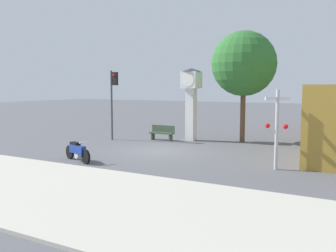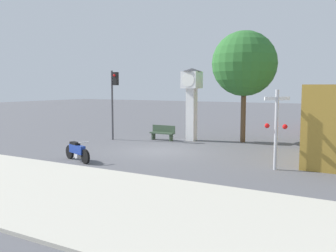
# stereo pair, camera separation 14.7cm
# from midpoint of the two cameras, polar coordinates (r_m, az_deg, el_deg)

# --- Properties ---
(ground_plane) EXTENTS (120.00, 120.00, 0.00)m
(ground_plane) POSITION_cam_midpoint_polar(r_m,az_deg,el_deg) (19.40, -1.44, -3.82)
(ground_plane) COLOR #56565B
(sidewalk_strip) EXTENTS (36.00, 6.00, 0.10)m
(sidewalk_strip) POSITION_cam_midpoint_polar(r_m,az_deg,el_deg) (13.25, -19.98, -8.63)
(sidewalk_strip) COLOR #BCB7A8
(sidewalk_strip) RESTS_ON ground_plane
(motorcycle) EXTENTS (2.05, 0.86, 0.94)m
(motorcycle) POSITION_cam_midpoint_polar(r_m,az_deg,el_deg) (17.17, -13.88, -3.75)
(motorcycle) COLOR black
(motorcycle) RESTS_ON ground_plane
(clock_tower) EXTENTS (1.22, 1.22, 4.43)m
(clock_tower) POSITION_cam_midpoint_polar(r_m,az_deg,el_deg) (22.93, 3.37, 5.10)
(clock_tower) COLOR white
(clock_tower) RESTS_ON ground_plane
(traffic_light) EXTENTS (0.50, 0.35, 4.30)m
(traffic_light) POSITION_cam_midpoint_polar(r_m,az_deg,el_deg) (23.41, -8.51, 5.07)
(traffic_light) COLOR #47474C
(traffic_light) RESTS_ON ground_plane
(railroad_crossing_signal) EXTENTS (0.90, 0.82, 3.20)m
(railroad_crossing_signal) POSITION_cam_midpoint_polar(r_m,az_deg,el_deg) (15.42, 15.98, 0.00)
(railroad_crossing_signal) COLOR #B7B7BC
(railroad_crossing_signal) RESTS_ON ground_plane
(street_tree) EXTENTS (3.84, 3.84, 6.59)m
(street_tree) POSITION_cam_midpoint_polar(r_m,az_deg,el_deg) (22.80, 11.29, 9.28)
(street_tree) COLOR brown
(street_tree) RESTS_ON ground_plane
(bench) EXTENTS (1.60, 0.44, 0.92)m
(bench) POSITION_cam_midpoint_polar(r_m,az_deg,el_deg) (23.22, -1.07, -0.97)
(bench) COLOR #384C38
(bench) RESTS_ON ground_plane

